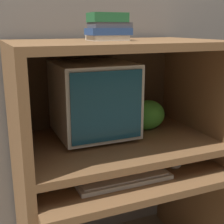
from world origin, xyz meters
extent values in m
cube|color=gray|center=(0.00, 0.74, 1.30)|extent=(6.00, 0.06, 2.60)
cube|color=brown|center=(0.50, 0.34, 0.34)|extent=(0.04, 0.68, 0.67)
cube|color=brown|center=(0.00, 0.14, 0.66)|extent=(0.97, 0.41, 0.04)
cube|color=brown|center=(-0.50, 0.34, 0.74)|extent=(0.04, 0.68, 0.13)
cube|color=brown|center=(0.50, 0.34, 0.74)|extent=(0.04, 0.68, 0.13)
cube|color=brown|center=(0.00, 0.34, 0.78)|extent=(0.97, 0.68, 0.04)
cube|color=brown|center=(-0.50, 0.34, 1.06)|extent=(0.04, 0.68, 0.51)
cube|color=brown|center=(0.50, 0.34, 1.06)|extent=(0.04, 0.68, 0.51)
cube|color=brown|center=(0.00, 0.34, 1.30)|extent=(0.97, 0.68, 0.04)
cube|color=#48321E|center=(0.00, 0.66, 1.06)|extent=(0.97, 0.01, 0.51)
cylinder|color=beige|center=(-0.09, 0.44, 0.81)|extent=(0.22, 0.22, 0.02)
cube|color=beige|center=(-0.09, 0.44, 1.01)|extent=(0.40, 0.40, 0.38)
cube|color=navy|center=(-0.09, 0.24, 1.01)|extent=(0.36, 0.01, 0.34)
cube|color=beige|center=(-0.06, 0.13, 0.68)|extent=(0.46, 0.16, 0.02)
cube|color=silver|center=(-0.06, 0.13, 0.70)|extent=(0.42, 0.13, 0.01)
ellipsoid|color=#B7B7B7|center=(0.24, 0.14, 0.69)|extent=(0.06, 0.04, 0.03)
ellipsoid|color=green|center=(0.23, 0.43, 0.89)|extent=(0.21, 0.16, 0.17)
cube|color=beige|center=(-0.05, 0.34, 1.33)|extent=(0.17, 0.15, 0.03)
cube|color=navy|center=(-0.05, 0.33, 1.36)|extent=(0.20, 0.13, 0.03)
cube|color=#4C4C51|center=(-0.04, 0.34, 1.39)|extent=(0.19, 0.13, 0.03)
cube|color=#236638|center=(-0.05, 0.34, 1.42)|extent=(0.17, 0.12, 0.04)
camera|label=1|loc=(-0.63, -1.09, 1.38)|focal=50.00mm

